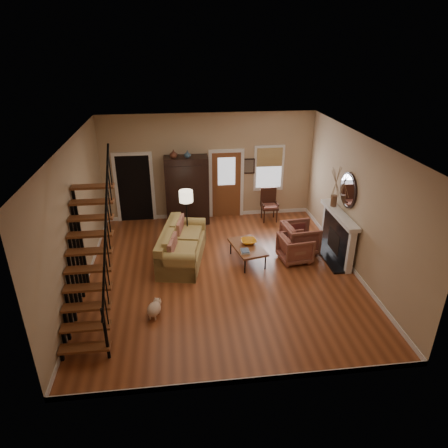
{
  "coord_description": "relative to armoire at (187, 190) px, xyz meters",
  "views": [
    {
      "loc": [
        -0.97,
        -8.35,
        5.29
      ],
      "look_at": [
        0.1,
        0.4,
        1.15
      ],
      "focal_mm": 32.0,
      "sensor_mm": 36.0,
      "label": 1
    }
  ],
  "objects": [
    {
      "name": "vase_b",
      "position": [
        0.05,
        -0.1,
        1.16
      ],
      "size": [
        0.2,
        0.2,
        0.21
      ],
      "primitive_type": "imported",
      "color": "#334C60",
      "rests_on": "armoire"
    },
    {
      "name": "books",
      "position": [
        1.3,
        -2.96,
        -0.57
      ],
      "size": [
        0.21,
        0.29,
        0.05
      ],
      "primitive_type": null,
      "color": "beige",
      "rests_on": "coffee_table"
    },
    {
      "name": "bowl",
      "position": [
        1.47,
        -2.51,
        -0.55
      ],
      "size": [
        0.4,
        0.4,
        0.1
      ],
      "primitive_type": "imported",
      "color": "orange",
      "rests_on": "coffee_table"
    },
    {
      "name": "fireplace",
      "position": [
        3.83,
        -2.65,
        -0.31
      ],
      "size": [
        0.33,
        1.95,
        2.3
      ],
      "color": "black",
      "rests_on": "ground"
    },
    {
      "name": "armoire",
      "position": [
        0.0,
        0.0,
        0.0
      ],
      "size": [
        1.3,
        0.6,
        2.1
      ],
      "primitive_type": null,
      "color": "black",
      "rests_on": "ground"
    },
    {
      "name": "dog",
      "position": [
        -0.89,
        -4.66,
        -0.88
      ],
      "size": [
        0.4,
        0.52,
        0.33
      ],
      "primitive_type": null,
      "rotation": [
        0.0,
        0.0,
        -0.31
      ],
      "color": "beige",
      "rests_on": "ground"
    },
    {
      "name": "floor_lamp",
      "position": [
        -0.07,
        -1.54,
        -0.25
      ],
      "size": [
        0.47,
        0.47,
        1.61
      ],
      "primitive_type": null,
      "rotation": [
        0.0,
        0.0,
        0.34
      ],
      "color": "black",
      "rests_on": "ground"
    },
    {
      "name": "room",
      "position": [
        0.29,
        -1.39,
        0.46
      ],
      "size": [
        7.0,
        7.33,
        3.3
      ],
      "color": "brown",
      "rests_on": "ground"
    },
    {
      "name": "staircase",
      "position": [
        -2.08,
        -4.45,
        0.55
      ],
      "size": [
        0.94,
        2.8,
        3.2
      ],
      "primitive_type": null,
      "color": "brown",
      "rests_on": "ground"
    },
    {
      "name": "coffee_table",
      "position": [
        1.42,
        -2.66,
        -0.83
      ],
      "size": [
        0.91,
        1.29,
        0.45
      ],
      "primitive_type": null,
      "rotation": [
        0.0,
        0.0,
        0.21
      ],
      "color": "brown",
      "rests_on": "ground"
    },
    {
      "name": "side_chair",
      "position": [
        2.55,
        -0.2,
        -0.54
      ],
      "size": [
        0.54,
        0.54,
        1.02
      ],
      "primitive_type": null,
      "color": "#3A1D12",
      "rests_on": "ground"
    },
    {
      "name": "sofa",
      "position": [
        -0.24,
        -2.34,
        -0.63
      ],
      "size": [
        1.38,
        2.4,
        0.84
      ],
      "primitive_type": null,
      "rotation": [
        0.0,
        0.0,
        -0.19
      ],
      "color": "tan",
      "rests_on": "ground"
    },
    {
      "name": "armchair_left",
      "position": [
        2.65,
        -2.75,
        -0.69
      ],
      "size": [
        0.87,
        0.85,
        0.72
      ],
      "primitive_type": "imported",
      "rotation": [
        0.0,
        0.0,
        1.69
      ],
      "color": "maroon",
      "rests_on": "ground"
    },
    {
      "name": "vase_a",
      "position": [
        -0.35,
        -0.1,
        1.17
      ],
      "size": [
        0.24,
        0.24,
        0.25
      ],
      "primitive_type": "imported",
      "color": "#4C2619",
      "rests_on": "armoire"
    },
    {
      "name": "armchair_right",
      "position": [
        2.91,
        -2.3,
        -0.65
      ],
      "size": [
        0.97,
        0.94,
        0.81
      ],
      "primitive_type": "imported",
      "rotation": [
        0.0,
        0.0,
        1.67
      ],
      "color": "maroon",
      "rests_on": "ground"
    }
  ]
}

